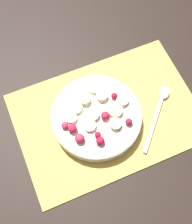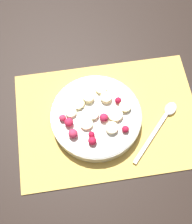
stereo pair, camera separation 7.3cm
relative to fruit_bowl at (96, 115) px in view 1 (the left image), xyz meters
The scene contains 4 objects.
ground_plane 0.04m from the fruit_bowl, behind, with size 3.00×3.00×0.00m, color black.
placemat 0.04m from the fruit_bowl, behind, with size 0.44×0.31×0.01m.
fruit_bowl is the anchor object (origin of this frame).
spoon 0.16m from the fruit_bowl, 169.98° to the left, with size 0.14×0.15×0.01m.
Camera 1 is at (0.14, 0.27, 0.71)m, focal length 50.00 mm.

